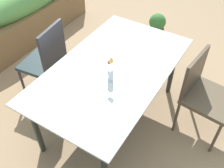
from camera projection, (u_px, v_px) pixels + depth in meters
ground_plane at (106, 118)px, 2.86m from camera, size 12.00×12.00×0.00m
dining_table at (112, 73)px, 2.41m from camera, size 1.65×0.96×0.72m
chair_near_right at (204, 91)px, 2.45m from camera, size 0.50×0.50×0.86m
chair_far_side at (47, 59)px, 2.77m from camera, size 0.46×0.46×0.94m
flower_vase at (111, 70)px, 2.17m from camera, size 0.06×0.06×0.26m
potted_plant at (157, 27)px, 3.79m from camera, size 0.24×0.24×0.43m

